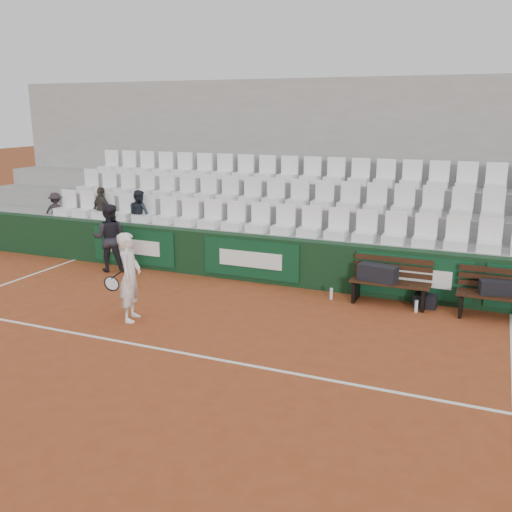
{
  "coord_description": "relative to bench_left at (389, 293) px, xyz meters",
  "views": [
    {
      "loc": [
        4.51,
        -7.04,
        3.63
      ],
      "look_at": [
        0.53,
        2.4,
        1.0
      ],
      "focal_mm": 40.0,
      "sensor_mm": 36.0,
      "label": 1
    }
  ],
  "objects": [
    {
      "name": "grandstand_tier_mid",
      "position": [
        -2.83,
        2.03,
        0.5
      ],
      "size": [
        18.0,
        0.95,
        1.45
      ],
      "primitive_type": "cube",
      "color": "gray",
      "rests_on": "ground"
    },
    {
      "name": "spectator_c",
      "position": [
        -6.27,
        0.95,
        1.38
      ],
      "size": [
        0.72,
        0.65,
        1.21
      ],
      "primitive_type": "imported",
      "rotation": [
        0.0,
        0.0,
        2.74
      ],
      "color": "black",
      "rests_on": "grandstand_tier_front"
    },
    {
      "name": "spectator_a",
      "position": [
        -8.87,
        0.95,
        1.27
      ],
      "size": [
        0.73,
        0.56,
        1.0
      ],
      "primitive_type": "imported",
      "rotation": [
        0.0,
        0.0,
        3.48
      ],
      "color": "black",
      "rests_on": "grandstand_tier_front"
    },
    {
      "name": "water_bottle_near",
      "position": [
        -1.1,
        -0.15,
        -0.11
      ],
      "size": [
        0.06,
        0.06,
        0.23
      ],
      "primitive_type": "cylinder",
      "color": "silver",
      "rests_on": "ground"
    },
    {
      "name": "ground",
      "position": [
        -2.83,
        -3.55,
        -0.23
      ],
      "size": [
        80.0,
        80.0,
        0.0
      ],
      "primitive_type": "plane",
      "color": "brown",
      "rests_on": "ground"
    },
    {
      "name": "back_barrier",
      "position": [
        -2.76,
        0.44,
        0.28
      ],
      "size": [
        18.0,
        0.34,
        1.0
      ],
      "color": "#103219",
      "rests_on": "ground"
    },
    {
      "name": "bench_right",
      "position": [
        1.96,
        -0.07,
        0.0
      ],
      "size": [
        1.5,
        0.56,
        0.45
      ],
      "primitive_type": "cube",
      "color": "black",
      "rests_on": "ground"
    },
    {
      "name": "tennis_player",
      "position": [
        -4.08,
        -2.63,
        0.57
      ],
      "size": [
        0.76,
        0.67,
        1.59
      ],
      "color": "silver",
      "rests_on": "ground"
    },
    {
      "name": "seat_row_mid",
      "position": [
        -2.83,
        1.85,
        1.54
      ],
      "size": [
        11.9,
        0.44,
        0.63
      ],
      "primitive_type": "cube",
      "color": "silver",
      "rests_on": "grandstand_tier_mid"
    },
    {
      "name": "grandstand_tier_front",
      "position": [
        -2.83,
        1.08,
        0.28
      ],
      "size": [
        18.0,
        0.95,
        1.0
      ],
      "primitive_type": "cube",
      "color": "gray",
      "rests_on": "ground"
    },
    {
      "name": "seat_row_back",
      "position": [
        -2.83,
        2.8,
        1.99
      ],
      "size": [
        11.9,
        0.44,
        0.63
      ],
      "primitive_type": "cube",
      "color": "white",
      "rests_on": "grandstand_tier_back"
    },
    {
      "name": "court_baseline",
      "position": [
        -2.83,
        -3.55,
        -0.22
      ],
      "size": [
        18.0,
        0.06,
        0.01
      ],
      "primitive_type": "cube",
      "color": "white",
      "rests_on": "ground"
    },
    {
      "name": "ball_kid",
      "position": [
        -6.38,
        -0.13,
        0.56
      ],
      "size": [
        0.94,
        0.85,
        1.57
      ],
      "primitive_type": "imported",
      "rotation": [
        0.0,
        0.0,
        3.56
      ],
      "color": "black",
      "rests_on": "ground"
    },
    {
      "name": "spectator_b",
      "position": [
        -7.39,
        0.95,
        1.39
      ],
      "size": [
        0.78,
        0.52,
        1.23
      ],
      "primitive_type": "imported",
      "rotation": [
        0.0,
        0.0,
        2.8
      ],
      "color": "#342F29",
      "rests_on": "grandstand_tier_front"
    },
    {
      "name": "sports_bag_right",
      "position": [
        1.86,
        -0.04,
        0.35
      ],
      "size": [
        0.58,
        0.37,
        0.25
      ],
      "primitive_type": "cube",
      "rotation": [
        0.0,
        0.0,
        0.23
      ],
      "color": "black",
      "rests_on": "bench_right"
    },
    {
      "name": "water_bottle_far",
      "position": [
        0.54,
        -0.26,
        -0.11
      ],
      "size": [
        0.06,
        0.06,
        0.23
      ],
      "primitive_type": "cylinder",
      "color": "silver",
      "rests_on": "ground"
    },
    {
      "name": "sports_bag_ground",
      "position": [
        0.67,
        0.08,
        -0.1
      ],
      "size": [
        0.42,
        0.26,
        0.25
      ],
      "primitive_type": "cube",
      "rotation": [
        0.0,
        0.0,
        -0.02
      ],
      "color": "black",
      "rests_on": "ground"
    },
    {
      "name": "grandstand_tier_back",
      "position": [
        -2.83,
        2.98,
        0.72
      ],
      "size": [
        18.0,
        0.95,
        1.9
      ],
      "primitive_type": "cube",
      "color": "gray",
      "rests_on": "ground"
    },
    {
      "name": "grandstand_rear_wall",
      "position": [
        -2.83,
        3.6,
        1.98
      ],
      "size": [
        18.0,
        0.3,
        4.4
      ],
      "primitive_type": "cube",
      "color": "#959592",
      "rests_on": "ground"
    },
    {
      "name": "seat_row_front",
      "position": [
        -2.83,
        0.9,
        1.09
      ],
      "size": [
        11.9,
        0.44,
        0.63
      ],
      "primitive_type": "cube",
      "color": "white",
      "rests_on": "grandstand_tier_front"
    },
    {
      "name": "bench_left",
      "position": [
        0.0,
        0.0,
        0.0
      ],
      "size": [
        1.5,
        0.56,
        0.45
      ],
      "primitive_type": "cube",
      "color": "#361D10",
      "rests_on": "ground"
    },
    {
      "name": "sports_bag_left",
      "position": [
        -0.24,
        -0.03,
        0.38
      ],
      "size": [
        0.78,
        0.45,
        0.31
      ],
      "primitive_type": "cube",
      "rotation": [
        0.0,
        0.0,
        -0.19
      ],
      "color": "black",
      "rests_on": "bench_left"
    }
  ]
}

